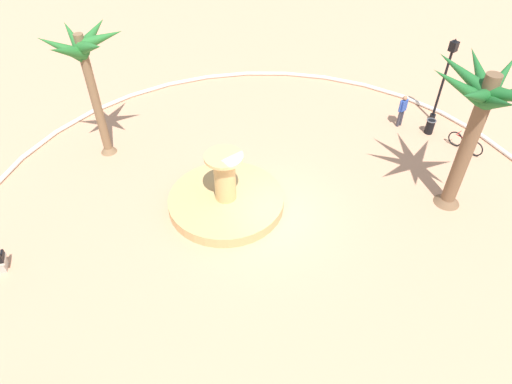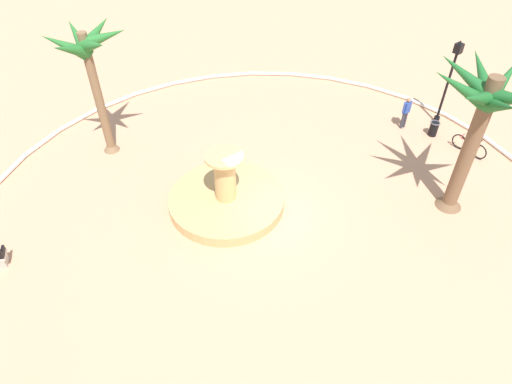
{
  "view_description": "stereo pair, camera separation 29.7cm",
  "coord_description": "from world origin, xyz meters",
  "views": [
    {
      "loc": [
        -9.58,
        8.42,
        12.51
      ],
      "look_at": [
        0.43,
        0.31,
        1.0
      ],
      "focal_mm": 31.86,
      "sensor_mm": 36.0,
      "label": 1
    },
    {
      "loc": [
        -9.77,
        8.19,
        12.51
      ],
      "look_at": [
        0.43,
        0.31,
        1.0
      ],
      "focal_mm": 31.86,
      "sensor_mm": 36.0,
      "label": 2
    }
  ],
  "objects": [
    {
      "name": "person_cyclist_helmet",
      "position": [
        0.7,
        -9.0,
        0.92
      ],
      "size": [
        0.22,
        0.53,
        1.65
      ],
      "color": "#33333D",
      "rests_on": "ground"
    },
    {
      "name": "bicycle_red_frame",
      "position": [
        -2.47,
        -9.66,
        0.38
      ],
      "size": [
        1.72,
        0.44,
        0.94
      ],
      "color": "black",
      "rests_on": "ground"
    },
    {
      "name": "trash_bin",
      "position": [
        -0.6,
        -9.6,
        0.39
      ],
      "size": [
        0.46,
        0.46,
        0.73
      ],
      "color": "black",
      "rests_on": "ground"
    },
    {
      "name": "lamppost",
      "position": [
        -0.01,
        -10.74,
        2.47
      ],
      "size": [
        0.32,
        0.32,
        4.22
      ],
      "color": "black",
      "rests_on": "ground"
    },
    {
      "name": "ground_plane",
      "position": [
        0.0,
        0.0,
        0.0
      ],
      "size": [
        80.0,
        80.0,
        0.0
      ],
      "primitive_type": "plane",
      "color": "tan"
    },
    {
      "name": "plaza_curb",
      "position": [
        0.0,
        0.0,
        0.1
      ],
      "size": [
        23.28,
        23.28,
        0.2
      ],
      "primitive_type": "torus",
      "color": "silver",
      "rests_on": "ground"
    },
    {
      "name": "fountain",
      "position": [
        1.42,
        1.03,
        0.34
      ],
      "size": [
        4.58,
        4.58,
        2.49
      ],
      "color": "tan",
      "rests_on": "ground"
    },
    {
      "name": "palm_tree_near_fountain",
      "position": [
        -4.0,
        -5.95,
        4.34
      ],
      "size": [
        4.28,
        4.19,
        5.89
      ],
      "color": "brown",
      "rests_on": "ground"
    },
    {
      "name": "palm_tree_by_curb",
      "position": [
        7.7,
        3.07,
        4.45
      ],
      "size": [
        3.36,
        3.22,
        5.81
      ],
      "color": "brown",
      "rests_on": "ground"
    }
  ]
}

